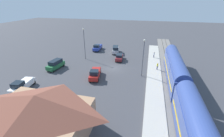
# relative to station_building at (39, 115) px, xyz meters

# --- Properties ---
(ground_plane) EXTENTS (200.00, 200.00, 0.00)m
(ground_plane) POSITION_rel_station_building_xyz_m (-4.00, -22.00, -3.04)
(ground_plane) COLOR #424247
(railway_track) EXTENTS (4.80, 70.00, 0.30)m
(railway_track) POSITION_rel_station_building_xyz_m (-18.00, -22.00, -2.94)
(railway_track) COLOR slate
(railway_track) RESTS_ON ground
(platform) EXTENTS (3.20, 46.00, 0.30)m
(platform) POSITION_rel_station_building_xyz_m (-14.00, -22.00, -2.89)
(platform) COLOR #B7B2A8
(platform) RESTS_ON ground
(station_building) EXTENTS (12.57, 8.52, 5.85)m
(station_building) POSITION_rel_station_building_xyz_m (0.00, 0.00, 0.00)
(station_building) COLOR tan
(station_building) RESTS_ON ground
(pedestrian_on_platform) EXTENTS (0.36, 0.36, 1.71)m
(pedestrian_on_platform) POSITION_rel_station_building_xyz_m (-13.91, -31.76, -1.76)
(pedestrian_on_platform) COLOR #23284C
(pedestrian_on_platform) RESTS_ON platform
(pedestrian_waiting_far) EXTENTS (0.36, 0.36, 1.71)m
(pedestrian_waiting_far) POSITION_rel_station_building_xyz_m (-14.66, -23.30, -1.76)
(pedestrian_waiting_far) COLOR #23284C
(pedestrian_waiting_far) RESTS_ON platform
(pickup_white) EXTENTS (2.60, 5.60, 2.14)m
(pickup_white) POSITION_rel_station_building_xyz_m (10.44, -8.09, -2.01)
(pickup_white) COLOR white
(pickup_white) RESTS_ON ground
(pickup_red) EXTENTS (2.93, 5.67, 2.14)m
(pickup_red) POSITION_rel_station_building_xyz_m (-1.28, -16.18, -2.01)
(pickup_red) COLOR red
(pickup_red) RESTS_ON ground
(suv_green) EXTENTS (2.56, 5.11, 2.22)m
(suv_green) POSITION_rel_station_building_xyz_m (9.90, -18.43, -1.89)
(suv_green) COLOR #236638
(suv_green) RESTS_ON ground
(pickup_blue) EXTENTS (2.21, 5.48, 2.14)m
(pickup_blue) POSITION_rel_station_building_xyz_m (4.80, -35.53, -2.01)
(pickup_blue) COLOR #283D9E
(pickup_blue) RESTS_ON ground
(sedan_maroon) EXTENTS (2.26, 4.66, 1.74)m
(sedan_maroon) POSITION_rel_station_building_xyz_m (-4.32, -28.04, -2.16)
(sedan_maroon) COLOR maroon
(sedan_maroon) RESTS_ON ground
(suv_silver) EXTENTS (2.88, 5.19, 2.22)m
(suv_silver) POSITION_rel_station_building_xyz_m (-1.88, -34.02, -1.89)
(suv_silver) COLOR silver
(suv_silver) RESTS_ON ground
(light_pole_near_platform) EXTENTS (0.44, 0.44, 8.40)m
(light_pole_near_platform) POSITION_rel_station_building_xyz_m (-11.20, -19.42, 2.19)
(light_pole_near_platform) COLOR #515156
(light_pole_near_platform) RESTS_ON ground
(light_pole_lot_center) EXTENTS (0.44, 0.44, 8.76)m
(light_pole_lot_center) POSITION_rel_station_building_xyz_m (5.44, -26.62, 2.38)
(light_pole_lot_center) COLOR #515156
(light_pole_lot_center) RESTS_ON ground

